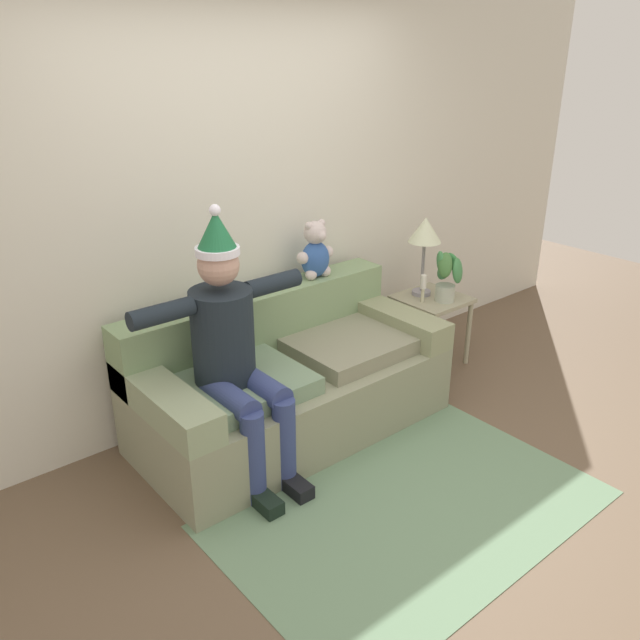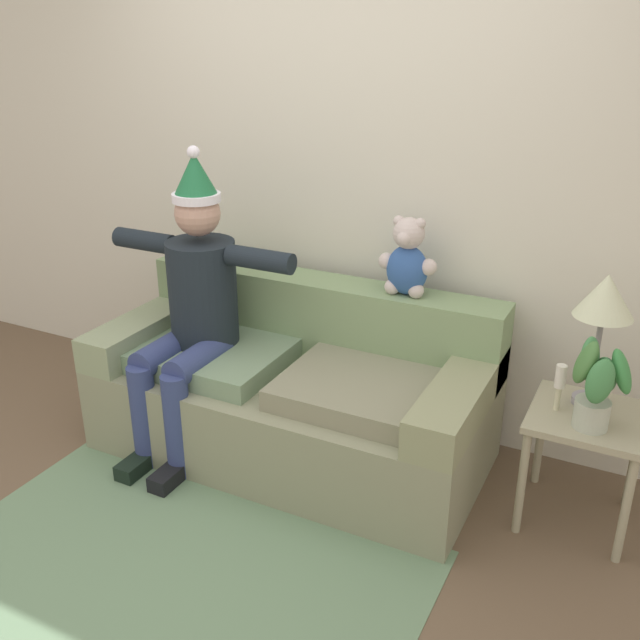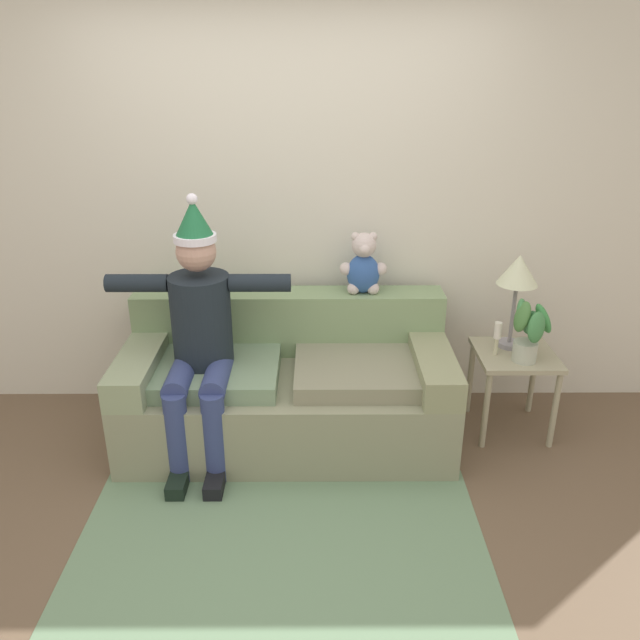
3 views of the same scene
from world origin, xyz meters
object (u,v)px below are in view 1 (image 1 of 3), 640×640
side_table (431,308)px  couch (288,380)px  table_lamp (425,234)px  person_seated (233,347)px  potted_plant (447,275)px  candle_tall (423,285)px  teddy_bear (316,252)px

side_table → couch: bearing=-178.2°
couch → side_table: (1.37, 0.04, 0.11)m
table_lamp → person_seated: bearing=-170.7°
potted_plant → candle_tall: 0.19m
couch → candle_tall: size_ratio=9.29×
couch → person_seated: (-0.48, -0.16, 0.44)m
couch → potted_plant: 1.45m
couch → person_seated: bearing=-161.1°
couch → side_table: bearing=1.8°
teddy_bear → potted_plant: size_ratio=0.98×
side_table → teddy_bear: bearing=165.4°
table_lamp → teddy_bear: bearing=170.8°
couch → table_lamp: bearing=5.8°
side_table → candle_tall: 0.26m
candle_tall → person_seated: bearing=-173.8°
side_table → table_lamp: table_lamp is taller
side_table → candle_tall: candle_tall is taller
side_table → potted_plant: bearing=-80.0°
potted_plant → couch: bearing=177.3°
person_seated → candle_tall: size_ratio=7.33×
candle_tall → table_lamp: bearing=44.9°
side_table → candle_tall: (-0.13, -0.02, 0.22)m
person_seated → potted_plant: size_ratio=3.90×
couch → table_lamp: (1.35, 0.14, 0.66)m
person_seated → side_table: bearing=6.4°
couch → candle_tall: couch is taller
potted_plant → table_lamp: bearing=100.0°
person_seated → teddy_bear: (0.94, 0.45, 0.23)m
table_lamp → candle_tall: table_lamp is taller
table_lamp → potted_plant: table_lamp is taller
table_lamp → side_table: bearing=-79.9°
candle_tall → teddy_bear: bearing=161.7°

